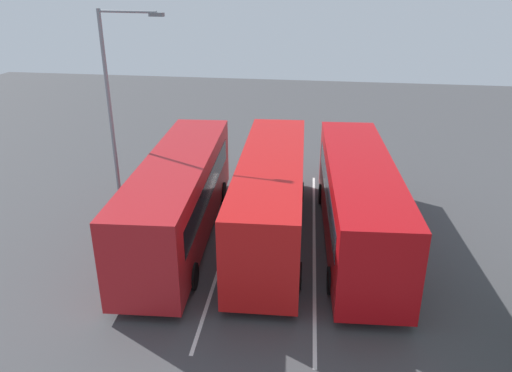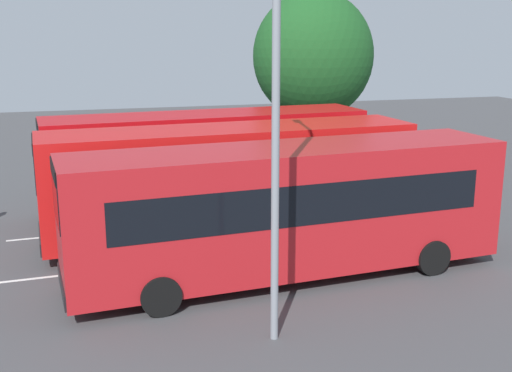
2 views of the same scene
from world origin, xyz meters
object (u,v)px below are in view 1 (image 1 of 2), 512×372
(bus_far_left, at_px, (358,199))
(bus_center_right, at_px, (180,195))
(bus_center_left, at_px, (271,194))
(pedestrian, at_px, (348,155))
(street_lamp, at_px, (115,106))

(bus_far_left, xyz_separation_m, bus_center_right, (-0.62, 6.99, 0.00))
(bus_far_left, relative_size, bus_center_left, 1.00)
(bus_far_left, distance_m, bus_center_right, 7.02)
(pedestrian, bearing_deg, street_lamp, -47.23)
(bus_center_left, bearing_deg, street_lamp, 80.61)
(bus_far_left, height_order, bus_center_right, same)
(bus_far_left, height_order, pedestrian, bus_far_left)
(bus_center_right, bearing_deg, bus_center_left, -84.80)
(bus_center_left, relative_size, street_lamp, 1.30)
(bus_far_left, bearing_deg, bus_center_right, 90.90)
(bus_center_right, relative_size, pedestrian, 6.99)
(bus_far_left, height_order, street_lamp, street_lamp)
(bus_center_right, xyz_separation_m, street_lamp, (1.31, 2.91, 3.15))
(bus_center_left, xyz_separation_m, bus_center_right, (-0.60, 3.59, 0.00))
(bus_far_left, distance_m, pedestrian, 7.88)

